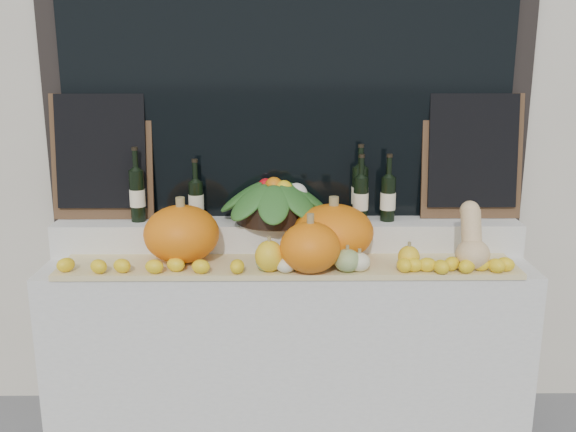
% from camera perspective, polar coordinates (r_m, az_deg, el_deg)
% --- Properties ---
extents(display_sill, '(2.30, 0.55, 0.88)m').
position_cam_1_polar(display_sill, '(3.26, -0.01, -11.31)').
color(display_sill, silver).
rests_on(display_sill, ground).
extents(rear_tier, '(2.30, 0.25, 0.16)m').
position_cam_1_polar(rear_tier, '(3.21, -0.04, -1.76)').
color(rear_tier, silver).
rests_on(rear_tier, display_sill).
extents(straw_bedding, '(2.10, 0.32, 0.02)m').
position_cam_1_polar(straw_bedding, '(2.97, 0.01, -4.49)').
color(straw_bedding, tan).
rests_on(straw_bedding, display_sill).
extents(pumpkin_left, '(0.40, 0.40, 0.27)m').
position_cam_1_polar(pumpkin_left, '(3.01, -9.44, -1.57)').
color(pumpkin_left, orange).
rests_on(pumpkin_left, straw_bedding).
extents(pumpkin_right, '(0.43, 0.43, 0.26)m').
position_cam_1_polar(pumpkin_right, '(3.02, 4.05, -1.40)').
color(pumpkin_right, orange).
rests_on(pumpkin_right, straw_bedding).
extents(pumpkin_center, '(0.30, 0.30, 0.23)m').
position_cam_1_polar(pumpkin_center, '(2.83, 1.99, -2.80)').
color(pumpkin_center, orange).
rests_on(pumpkin_center, straw_bedding).
extents(butternut_squash, '(0.15, 0.21, 0.29)m').
position_cam_1_polar(butternut_squash, '(3.01, 16.03, -2.18)').
color(butternut_squash, '#DDB682').
rests_on(butternut_squash, straw_bedding).
extents(decorative_gourds, '(0.74, 0.16, 0.16)m').
position_cam_1_polar(decorative_gourds, '(2.86, 2.61, -3.85)').
color(decorative_gourds, '#34691F').
rests_on(decorative_gourds, straw_bedding).
extents(lemon_heap, '(2.20, 0.16, 0.06)m').
position_cam_1_polar(lemon_heap, '(2.85, 0.03, -4.37)').
color(lemon_heap, yellow).
rests_on(lemon_heap, straw_bedding).
extents(produce_bowl, '(0.57, 0.57, 0.23)m').
position_cam_1_polar(produce_bowl, '(3.15, -1.25, 1.46)').
color(produce_bowl, black).
rests_on(produce_bowl, rear_tier).
extents(wine_bottle_far_left, '(0.08, 0.08, 0.37)m').
position_cam_1_polar(wine_bottle_far_left, '(3.24, -13.25, 1.85)').
color(wine_bottle_far_left, black).
rests_on(wine_bottle_far_left, rear_tier).
extents(wine_bottle_near_left, '(0.08, 0.08, 0.31)m').
position_cam_1_polar(wine_bottle_near_left, '(3.22, -8.17, 1.43)').
color(wine_bottle_near_left, black).
rests_on(wine_bottle_near_left, rear_tier).
extents(wine_bottle_tall, '(0.08, 0.08, 0.38)m').
position_cam_1_polar(wine_bottle_tall, '(3.21, 6.40, 2.10)').
color(wine_bottle_tall, black).
rests_on(wine_bottle_tall, rear_tier).
extents(wine_bottle_near_right, '(0.08, 0.08, 0.33)m').
position_cam_1_polar(wine_bottle_near_right, '(3.18, 6.48, 1.59)').
color(wine_bottle_near_right, black).
rests_on(wine_bottle_near_right, rear_tier).
extents(wine_bottle_far_right, '(0.08, 0.08, 0.33)m').
position_cam_1_polar(wine_bottle_far_right, '(3.20, 8.88, 1.60)').
color(wine_bottle_far_right, black).
rests_on(wine_bottle_far_right, rear_tier).
extents(chalkboard_left, '(0.50, 0.11, 0.62)m').
position_cam_1_polar(chalkboard_left, '(3.31, -16.25, 5.28)').
color(chalkboard_left, '#4C331E').
rests_on(chalkboard_left, rear_tier).
extents(chalkboard_right, '(0.50, 0.11, 0.62)m').
position_cam_1_polar(chalkboard_right, '(3.33, 16.08, 5.33)').
color(chalkboard_right, '#4C331E').
rests_on(chalkboard_right, rear_tier).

